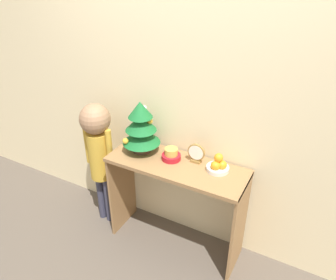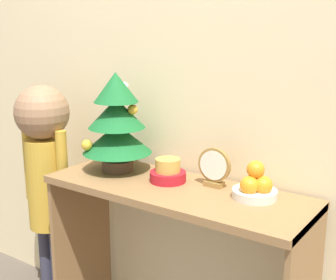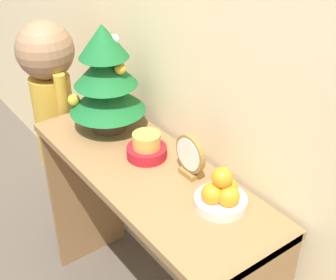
# 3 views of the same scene
# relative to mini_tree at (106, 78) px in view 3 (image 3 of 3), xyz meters

# --- Properties ---
(back_wall) EXTENTS (7.00, 0.05, 2.50)m
(back_wall) POSITION_rel_mini_tree_xyz_m (0.33, 0.20, 0.22)
(back_wall) COLOR beige
(back_wall) RESTS_ON ground_plane
(console_table) EXTENTS (1.08, 0.39, 0.82)m
(console_table) POSITION_rel_mini_tree_xyz_m (0.33, -0.04, -0.42)
(console_table) COLOR olive
(console_table) RESTS_ON ground_plane
(mini_tree) EXTENTS (0.30, 0.30, 0.43)m
(mini_tree) POSITION_rel_mini_tree_xyz_m (0.00, 0.00, 0.00)
(mini_tree) COLOR #4C3828
(mini_tree) RESTS_ON console_table
(fruit_bowl) EXTENTS (0.17, 0.17, 0.14)m
(fruit_bowl) POSITION_rel_mini_tree_xyz_m (0.63, 0.03, -0.17)
(fruit_bowl) COLOR silver
(fruit_bowl) RESTS_ON console_table
(singing_bowl) EXTENTS (0.15, 0.15, 0.10)m
(singing_bowl) POSITION_rel_mini_tree_xyz_m (0.26, 0.00, -0.18)
(singing_bowl) COLOR #AD1923
(singing_bowl) RESTS_ON console_table
(desk_clock) EXTENTS (0.14, 0.04, 0.16)m
(desk_clock) POSITION_rel_mini_tree_xyz_m (0.45, 0.06, -0.14)
(desk_clock) COLOR olive
(desk_clock) RESTS_ON console_table
(child_figure) EXTENTS (0.28, 0.25, 1.17)m
(child_figure) POSITION_rel_mini_tree_xyz_m (-0.39, -0.07, -0.23)
(child_figure) COLOR #38384C
(child_figure) RESTS_ON ground_plane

